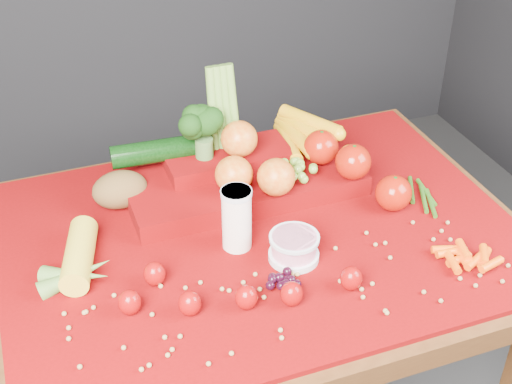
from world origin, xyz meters
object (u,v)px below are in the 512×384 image
object	(u,v)px
yogurt_bowl	(294,247)
produce_mound	(255,166)
milk_glass	(237,217)
table	(259,271)

from	to	relation	value
yogurt_bowl	produce_mound	world-z (taller)	produce_mound
milk_glass	yogurt_bowl	xyz separation A→B (m)	(0.09, -0.08, -0.04)
table	produce_mound	distance (m)	0.23
milk_glass	produce_mound	bearing A→B (deg)	59.67
table	yogurt_bowl	size ratio (longest dim) A/B	10.92
milk_glass	yogurt_bowl	world-z (taller)	milk_glass
table	milk_glass	world-z (taller)	milk_glass
yogurt_bowl	milk_glass	bearing A→B (deg)	139.75
table	yogurt_bowl	distance (m)	0.17
yogurt_bowl	produce_mound	xyz separation A→B (m)	(0.01, 0.26, 0.03)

